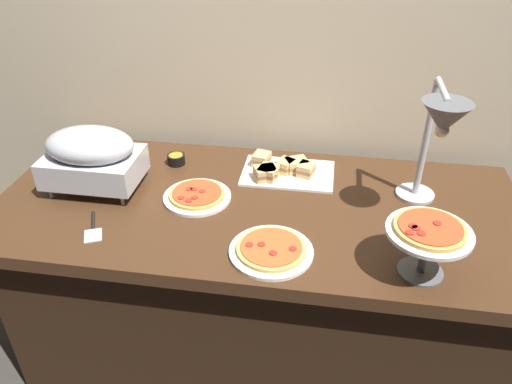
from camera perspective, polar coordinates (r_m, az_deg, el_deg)
name	(u,v)px	position (r m, az deg, el deg)	size (l,w,h in m)	color
ground_plane	(257,346)	(2.30, 0.10, -17.27)	(8.00, 8.00, 0.00)	#38332D
back_wall	(277,42)	(2.06, 2.40, 16.79)	(4.40, 0.04, 2.40)	#C6B593
buffet_table	(257,281)	(2.02, 0.11, -10.21)	(1.90, 0.84, 0.76)	#422816
chafing_dish	(92,155)	(1.91, -18.37, 4.00)	(0.34, 0.24, 0.24)	#B7BABF
heat_lamp	(440,127)	(1.63, 20.35, 6.99)	(0.15, 0.34, 0.45)	#B7BABF
pizza_plate_front	(271,250)	(1.56, 1.76, -6.68)	(0.27, 0.27, 0.03)	white
pizza_plate_center	(197,195)	(1.82, -6.77, -0.39)	(0.25, 0.25, 0.03)	white
pizza_plate_raised_stand	(428,236)	(1.49, 19.19, -4.76)	(0.24, 0.24, 0.18)	#595B60
sandwich_platter	(283,170)	(1.95, 3.09, 2.56)	(0.36, 0.24, 0.06)	white
sauce_cup_near	(176,159)	(2.06, -9.15, 3.77)	(0.07, 0.07, 0.04)	black
serving_spatula	(93,228)	(1.75, -18.20, -3.97)	(0.10, 0.17, 0.01)	#B7BABF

